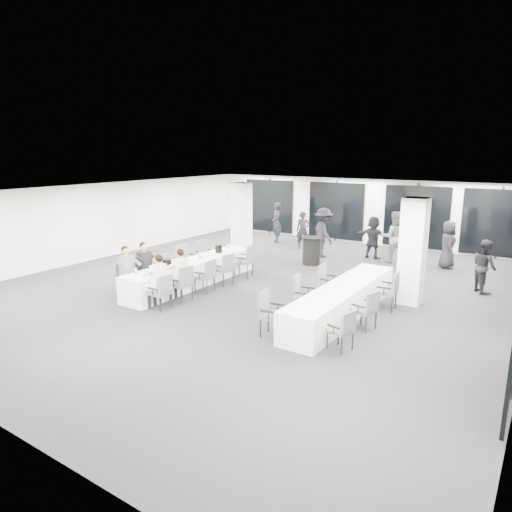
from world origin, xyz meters
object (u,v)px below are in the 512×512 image
at_px(chair_main_left_mid, 163,268).
at_px(chair_main_left_fourth, 185,258).
at_px(standing_guest_c, 323,229).
at_px(chair_side_left_mid, 302,293).
at_px(standing_guest_e, 448,242).
at_px(chair_main_right_fourth, 225,267).
at_px(ice_bucket_near, 167,264).
at_px(chair_main_left_second, 143,271).
at_px(ice_bucket_far, 219,249).
at_px(standing_guest_a, 303,228).
at_px(standing_guest_h, 485,263).
at_px(chair_side_left_near, 270,311).
at_px(chair_side_right_mid, 367,308).
at_px(chair_main_right_second, 183,281).
at_px(chair_side_left_far, 327,280).
at_px(standing_guest_b, 394,234).
at_px(chair_main_right_mid, 207,274).
at_px(banquet_table_side, 342,301).
at_px(chair_side_right_far, 390,289).
at_px(standing_guest_g, 276,220).
at_px(chair_main_left_far, 204,253).
at_px(chair_main_left_near, 125,278).
at_px(banquet_table_main, 193,273).
at_px(standing_guest_f, 373,234).
at_px(cocktail_table, 311,251).
at_px(chair_side_right_near, 343,328).
at_px(chair_main_right_far, 246,259).

bearing_deg(chair_main_left_mid, chair_main_left_fourth, -170.97).
bearing_deg(standing_guest_c, chair_side_left_mid, 150.78).
distance_m(chair_main_left_fourth, standing_guest_e, 8.92).
bearing_deg(chair_main_right_fourth, ice_bucket_near, 162.41).
height_order(chair_main_left_second, standing_guest_c, standing_guest_c).
bearing_deg(ice_bucket_far, standing_guest_a, 86.59).
bearing_deg(chair_side_left_mid, standing_guest_h, 131.44).
relative_size(chair_side_left_near, chair_side_right_mid, 1.08).
bearing_deg(chair_main_right_second, chair_main_left_second, 90.83).
xyz_separation_m(chair_side_left_far, standing_guest_h, (3.43, 3.09, 0.31)).
xyz_separation_m(standing_guest_b, standing_guest_e, (1.81, 0.21, -0.12)).
xyz_separation_m(chair_main_right_mid, standing_guest_e, (5.13, 6.71, 0.39)).
distance_m(banquet_table_side, standing_guest_b, 6.22).
height_order(chair_side_right_far, standing_guest_g, standing_guest_g).
xyz_separation_m(chair_main_left_mid, standing_guest_e, (6.79, 6.77, 0.42)).
relative_size(chair_main_left_far, chair_side_right_mid, 1.10).
height_order(chair_main_left_near, chair_side_right_mid, chair_main_left_near).
height_order(banquet_table_side, standing_guest_h, standing_guest_h).
xyz_separation_m(banquet_table_main, standing_guest_f, (3.31, 6.42, 0.53)).
bearing_deg(cocktail_table, chair_side_right_far, -40.30).
distance_m(chair_main_left_near, ice_bucket_far, 3.32).
relative_size(banquet_table_main, ice_bucket_far, 19.46).
distance_m(chair_side_right_near, standing_guest_h, 6.16).
relative_size(chair_main_right_mid, chair_side_left_mid, 0.95).
relative_size(chair_main_left_far, chair_side_right_near, 1.19).
distance_m(cocktail_table, standing_guest_c, 1.45).
xyz_separation_m(cocktail_table, chair_side_right_near, (3.81, -6.17, -0.01)).
xyz_separation_m(chair_side_left_mid, ice_bucket_far, (-4.00, 1.86, 0.31)).
distance_m(chair_main_left_fourth, chair_main_left_far, 0.94).
relative_size(chair_side_left_near, standing_guest_f, 0.55).
distance_m(chair_side_left_near, chair_side_right_mid, 2.22).
distance_m(chair_side_left_mid, standing_guest_h, 5.69).
bearing_deg(chair_side_left_near, ice_bucket_far, -137.87).
height_order(chair_side_left_near, chair_side_right_far, chair_side_left_near).
distance_m(cocktail_table, standing_guest_b, 3.05).
distance_m(chair_main_left_far, ice_bucket_far, 0.89).
distance_m(chair_main_right_mid, chair_side_left_mid, 3.15).
bearing_deg(chair_main_left_near, ice_bucket_near, 121.12).
bearing_deg(standing_guest_e, chair_main_left_far, 103.64).
height_order(chair_main_left_far, standing_guest_f, standing_guest_f).
relative_size(banquet_table_main, chair_main_left_near, 5.29).
distance_m(banquet_table_main, standing_guest_c, 5.87).
height_order(chair_main_right_mid, chair_side_left_near, chair_side_left_near).
distance_m(chair_side_right_mid, ice_bucket_near, 5.63).
distance_m(chair_main_left_fourth, ice_bucket_far, 1.11).
bearing_deg(chair_main_right_second, banquet_table_side, -66.01).
distance_m(chair_main_left_second, chair_side_left_mid, 4.86).
height_order(chair_side_left_mid, standing_guest_g, standing_guest_g).
bearing_deg(chair_main_left_near, standing_guest_f, 142.87).
height_order(chair_main_right_far, chair_side_right_mid, chair_main_right_far).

